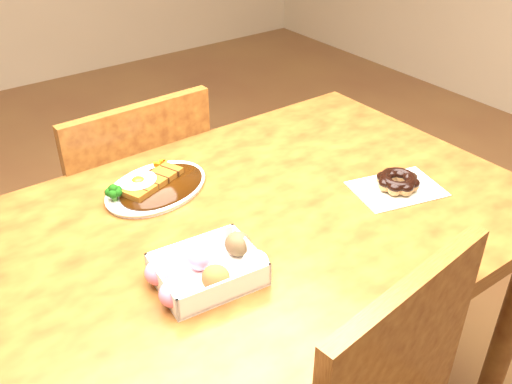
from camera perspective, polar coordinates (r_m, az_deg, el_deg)
table at (r=1.25m, az=-0.12°, el=-6.22°), size 1.20×0.80×0.75m
chair_far at (r=1.71m, az=-12.41°, el=-2.31°), size 0.43×0.43×0.87m
katsu_curry_plate at (r=1.29m, az=-10.17°, el=0.62°), size 0.29×0.24×0.05m
donut_box at (r=1.02m, az=-4.86°, el=-7.65°), size 0.21×0.16×0.05m
pon_de_ring at (r=1.31m, az=13.99°, el=0.98°), size 0.22×0.18×0.04m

